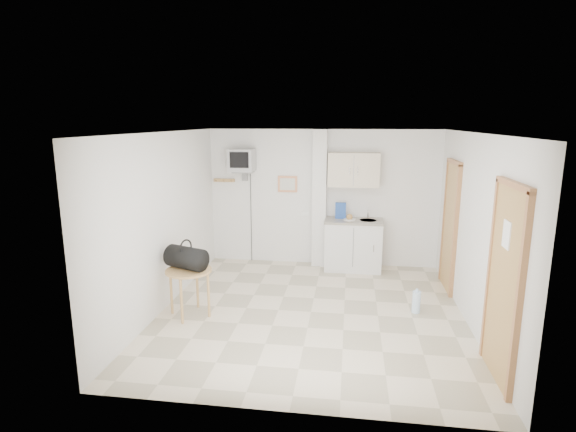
# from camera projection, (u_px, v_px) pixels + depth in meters

# --- Properties ---
(ground) EXTENTS (4.50, 4.50, 0.00)m
(ground) POSITION_uv_depth(u_px,v_px,m) (311.00, 312.00, 6.35)
(ground) COLOR beige
(ground) RESTS_ON ground
(room_envelope) EXTENTS (4.24, 4.54, 2.55)m
(room_envelope) POSITION_uv_depth(u_px,v_px,m) (330.00, 205.00, 6.08)
(room_envelope) COLOR white
(room_envelope) RESTS_ON ground
(kitchenette) EXTENTS (1.03, 0.58, 2.10)m
(kitchenette) POSITION_uv_depth(u_px,v_px,m) (353.00, 226.00, 8.04)
(kitchenette) COLOR silver
(kitchenette) RESTS_ON ground
(crt_television) EXTENTS (0.44, 0.45, 2.15)m
(crt_television) POSITION_uv_depth(u_px,v_px,m) (242.00, 161.00, 8.10)
(crt_television) COLOR slate
(crt_television) RESTS_ON ground
(round_table) EXTENTS (0.63, 0.63, 0.67)m
(round_table) POSITION_uv_depth(u_px,v_px,m) (189.00, 276.00, 6.13)
(round_table) COLOR #A77F4A
(round_table) RESTS_ON ground
(duffel_bag) EXTENTS (0.63, 0.50, 0.42)m
(duffel_bag) POSITION_uv_depth(u_px,v_px,m) (186.00, 258.00, 6.11)
(duffel_bag) COLOR black
(duffel_bag) RESTS_ON round_table
(water_bottle) EXTENTS (0.12, 0.12, 0.35)m
(water_bottle) POSITION_uv_depth(u_px,v_px,m) (416.00, 302.00, 6.30)
(water_bottle) COLOR #BDDCF9
(water_bottle) RESTS_ON ground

